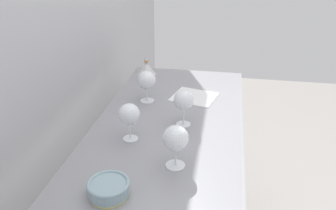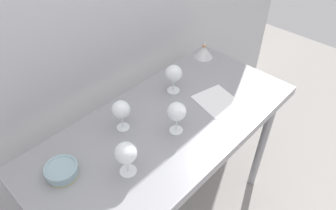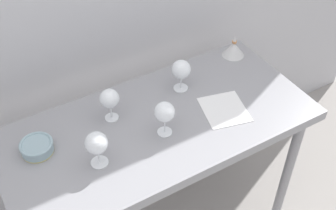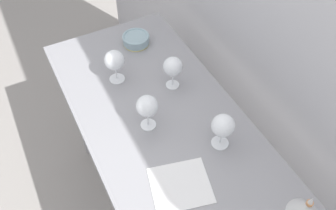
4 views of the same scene
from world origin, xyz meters
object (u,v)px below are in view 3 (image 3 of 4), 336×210
object	(u,v)px
tasting_sheet_upper	(224,109)
wine_glass_far_left	(110,99)
wine_glass_far_right	(181,70)
tasting_bowl	(37,147)
wine_glass_near_left	(97,144)
wine_glass_near_center	(165,113)
decanter_funnel	(234,49)

from	to	relation	value
tasting_sheet_upper	wine_glass_far_left	bearing A→B (deg)	169.40
wine_glass_far_right	tasting_bowl	world-z (taller)	wine_glass_far_right
wine_glass_near_left	wine_glass_near_center	bearing A→B (deg)	2.46
wine_glass_far_left	wine_glass_near_center	xyz separation A→B (m)	(0.16, -0.20, 0.01)
wine_glass_far_right	tasting_bowl	distance (m)	0.72
wine_glass_far_right	tasting_bowl	xyz separation A→B (m)	(-0.72, -0.04, -0.08)
wine_glass_far_left	decanter_funnel	distance (m)	0.76
wine_glass_far_left	tasting_sheet_upper	bearing A→B (deg)	-24.55
wine_glass_near_center	tasting_bowl	distance (m)	0.54
wine_glass_near_left	decanter_funnel	distance (m)	0.96
wine_glass_far_right	wine_glass_far_left	world-z (taller)	wine_glass_far_right
decanter_funnel	wine_glass_far_right	bearing A→B (deg)	-166.20
wine_glass_near_left	wine_glass_far_left	size ratio (longest dim) A/B	1.03
tasting_sheet_upper	tasting_bowl	xyz separation A→B (m)	(-0.81, 0.19, 0.03)
wine_glass_near_left	tasting_sheet_upper	size ratio (longest dim) A/B	0.76
wine_glass_far_left	tasting_bowl	distance (m)	0.36
tasting_sheet_upper	decanter_funnel	world-z (taller)	decanter_funnel
tasting_bowl	wine_glass_far_right	bearing A→B (deg)	3.47
wine_glass_near_center	wine_glass_far_left	bearing A→B (deg)	128.82
wine_glass_far_right	tasting_sheet_upper	world-z (taller)	wine_glass_far_right
wine_glass_near_center	tasting_sheet_upper	distance (m)	0.33
wine_glass_near_left	tasting_bowl	bearing A→B (deg)	136.60
wine_glass_near_center	tasting_sheet_upper	bearing A→B (deg)	-2.76
wine_glass_near_left	tasting_bowl	size ratio (longest dim) A/B	1.19
tasting_bowl	wine_glass_near_center	bearing A→B (deg)	-18.65
tasting_bowl	decanter_funnel	bearing A→B (deg)	7.11
wine_glass_near_left	wine_glass_far_right	bearing A→B (deg)	23.45
wine_glass_near_center	tasting_sheet_upper	world-z (taller)	wine_glass_near_center
wine_glass_near_left	tasting_bowl	world-z (taller)	wine_glass_near_left
wine_glass_far_right	tasting_sheet_upper	xyz separation A→B (m)	(0.09, -0.23, -0.11)
wine_glass_near_left	decanter_funnel	bearing A→B (deg)	19.52
wine_glass_far_left	decanter_funnel	bearing A→B (deg)	8.35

